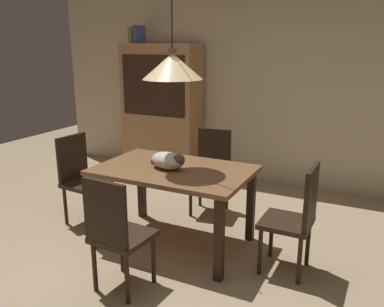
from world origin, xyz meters
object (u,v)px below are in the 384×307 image
at_px(chair_far_back, 211,167).
at_px(cat_sleeping, 168,160).
at_px(chair_near_front, 116,231).
at_px(chair_right_side, 296,215).
at_px(pendant_lamp, 172,66).
at_px(chair_left_side, 80,175).
at_px(book_blue_wide, 139,34).
at_px(dining_table, 174,179).
at_px(hutch_bookcase, 162,113).
at_px(book_brown_thick, 135,35).

xyz_separation_m(chair_far_back, cat_sleeping, (-0.03, -0.91, 0.32)).
distance_m(chair_near_front, chair_right_side, 1.43).
relative_size(chair_near_front, pendant_lamp, 0.72).
relative_size(chair_left_side, book_blue_wide, 3.88).
xyz_separation_m(dining_table, chair_right_side, (1.13, -0.00, -0.14)).
distance_m(hutch_bookcase, book_brown_thick, 1.15).
xyz_separation_m(chair_right_side, pendant_lamp, (-1.13, 0.00, 1.15)).
bearing_deg(pendant_lamp, dining_table, -80.54).
bearing_deg(hutch_bookcase, chair_left_side, -87.70).
distance_m(chair_left_side, chair_right_side, 2.26).
relative_size(dining_table, cat_sleeping, 3.50).
xyz_separation_m(chair_left_side, book_brown_thick, (-0.49, 1.82, 1.45)).
distance_m(chair_left_side, chair_near_front, 1.43).
bearing_deg(chair_right_side, hutch_bookcase, 141.91).
bearing_deg(dining_table, hutch_bookcase, 123.36).
distance_m(chair_right_side, hutch_bookcase, 2.98).
bearing_deg(hutch_bookcase, book_brown_thick, 179.79).
bearing_deg(chair_left_side, dining_table, -0.37).
distance_m(chair_far_back, chair_left_side, 1.42).
bearing_deg(cat_sleeping, chair_far_back, 88.33).
relative_size(chair_near_front, chair_right_side, 1.00).
distance_m(dining_table, book_blue_wide, 2.73).
bearing_deg(chair_far_back, chair_right_side, -37.70).
xyz_separation_m(dining_table, chair_far_back, (-0.01, 0.88, -0.14)).
height_order(chair_right_side, cat_sleeping, chair_right_side).
height_order(chair_near_front, hutch_bookcase, hutch_bookcase).
height_order(chair_near_front, chair_right_side, same).
relative_size(chair_right_side, book_brown_thick, 3.88).
distance_m(cat_sleeping, pendant_lamp, 0.84).
distance_m(pendant_lamp, book_brown_thick, 2.46).
height_order(chair_left_side, pendant_lamp, pendant_lamp).
distance_m(dining_table, pendant_lamp, 1.01).
bearing_deg(book_blue_wide, hutch_bookcase, -0.25).
xyz_separation_m(chair_right_side, book_brown_thick, (-2.75, 1.83, 1.45)).
height_order(cat_sleeping, pendant_lamp, pendant_lamp).
distance_m(book_brown_thick, book_blue_wide, 0.08).
height_order(chair_far_back, hutch_bookcase, hutch_bookcase).
xyz_separation_m(chair_far_back, book_blue_wide, (-1.54, 0.95, 1.46)).
relative_size(chair_right_side, hutch_bookcase, 0.50).
bearing_deg(dining_table, cat_sleeping, -136.74).
distance_m(chair_left_side, hutch_bookcase, 1.86).
relative_size(hutch_bookcase, book_blue_wide, 7.71).
bearing_deg(book_blue_wide, chair_right_side, -34.36).
distance_m(dining_table, chair_left_side, 1.14).
bearing_deg(book_brown_thick, dining_table, -48.44).
relative_size(dining_table, book_blue_wide, 5.83).
xyz_separation_m(chair_left_side, cat_sleeping, (1.09, -0.04, 0.32)).
bearing_deg(chair_left_side, chair_far_back, 37.88).
distance_m(dining_table, chair_far_back, 0.89).
relative_size(chair_far_back, cat_sleeping, 2.32).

